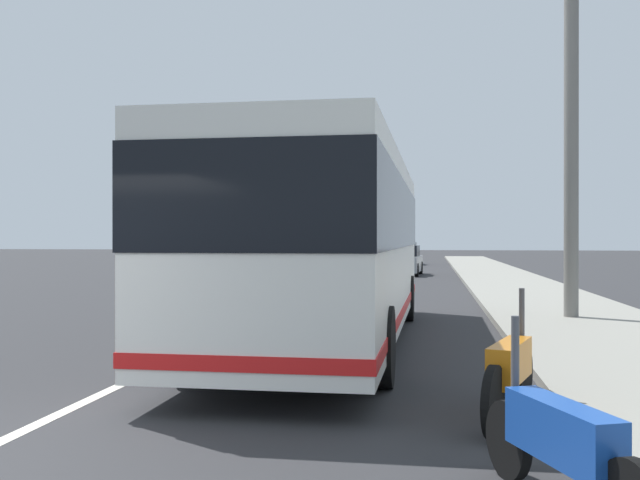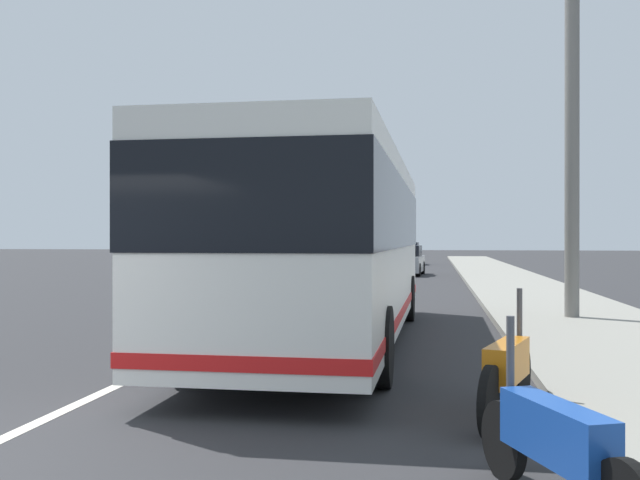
{
  "view_description": "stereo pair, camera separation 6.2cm",
  "coord_description": "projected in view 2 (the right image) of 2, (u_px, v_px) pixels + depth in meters",
  "views": [
    {
      "loc": [
        -5.0,
        -3.8,
        1.82
      ],
      "look_at": [
        8.5,
        -1.73,
        1.79
      ],
      "focal_mm": 40.57,
      "sensor_mm": 36.0,
      "label": 1
    },
    {
      "loc": [
        -5.0,
        -3.87,
        1.82
      ],
      "look_at": [
        8.5,
        -1.73,
        1.79
      ],
      "focal_mm": 40.57,
      "sensor_mm": 36.0,
      "label": 2
    }
  ],
  "objects": [
    {
      "name": "sidewalk_curb",
      "position": [
        589.0,
        327.0,
        14.34
      ],
      "size": [
        110.0,
        3.6,
        0.14
      ],
      "primitive_type": "cube",
      "color": "gray",
      "rests_on": "ground"
    },
    {
      "name": "lane_divider_line",
      "position": [
        251.0,
        323.0,
        15.42
      ],
      "size": [
        110.0,
        0.16,
        0.01
      ],
      "primitive_type": "cube",
      "color": "silver",
      "rests_on": "ground"
    },
    {
      "name": "motorcycle_mid_row",
      "position": [
        507.0,
        371.0,
        7.22
      ],
      "size": [
        2.07,
        0.72,
        1.28
      ],
      "rotation": [
        0.0,
        0.0,
        -0.3
      ],
      "color": "black",
      "rests_on": "ground"
    },
    {
      "name": "car_behind_bus",
      "position": [
        265.0,
        268.0,
        27.48
      ],
      "size": [
        4.75,
        2.11,
        1.44
      ],
      "rotation": [
        0.0,
        0.0,
        3.18
      ],
      "color": "gray",
      "rests_on": "ground"
    },
    {
      "name": "utility_pole",
      "position": [
        572.0,
        151.0,
        15.48
      ],
      "size": [
        0.3,
        0.3,
        7.39
      ],
      "primitive_type": "cylinder",
      "color": "slate",
      "rests_on": "ground"
    },
    {
      "name": "coach_bus",
      "position": [
        328.0,
        238.0,
        12.56
      ],
      "size": [
        11.35,
        2.78,
        3.15
      ],
      "rotation": [
        0.0,
        0.0,
        -0.01
      ],
      "color": "silver",
      "rests_on": "ground"
    },
    {
      "name": "car_side_street",
      "position": [
        302.0,
        262.0,
        33.72
      ],
      "size": [
        4.64,
        1.99,
        1.48
      ],
      "rotation": [
        0.0,
        0.0,
        3.09
      ],
      "color": "silver",
      "rests_on": "ground"
    },
    {
      "name": "motorcycle_by_tree",
      "position": [
        555.0,
        445.0,
        4.74
      ],
      "size": [
        1.95,
        0.84,
        1.25
      ],
      "rotation": [
        0.0,
        0.0,
        0.38
      ],
      "color": "black",
      "rests_on": "ground"
    },
    {
      "name": "car_oncoming",
      "position": [
        406.0,
        254.0,
        50.45
      ],
      "size": [
        4.0,
        2.06,
        1.56
      ],
      "rotation": [
        0.0,
        0.0,
        -0.04
      ],
      "color": "navy",
      "rests_on": "ground"
    },
    {
      "name": "car_far_distant",
      "position": [
        403.0,
        261.0,
        35.93
      ],
      "size": [
        4.18,
        2.09,
        1.47
      ],
      "rotation": [
        0.0,
        0.0,
        -0.06
      ],
      "color": "gray",
      "rests_on": "ground"
    }
  ]
}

